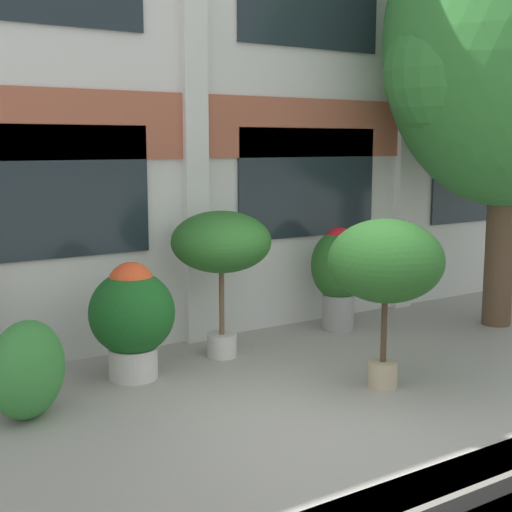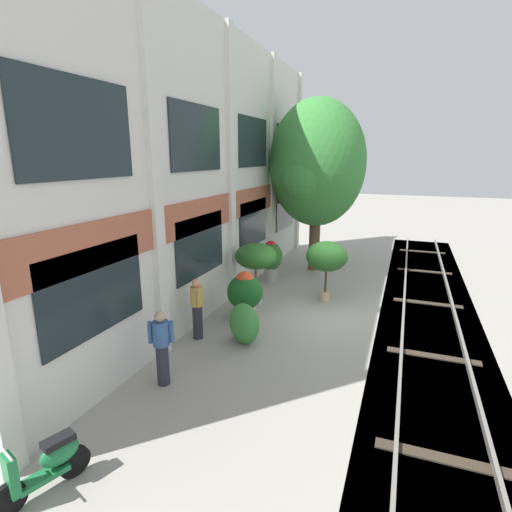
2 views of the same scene
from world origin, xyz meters
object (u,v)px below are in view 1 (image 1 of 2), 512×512
object	(u,v)px
potted_plant_terracotta_small	(221,245)
topiary_hedge	(27,369)
potted_plant_stone_basin	(339,269)
potted_plant_fluted_column	(132,314)
potted_plant_low_pan	(386,263)
broadleaf_tree	(511,48)

from	to	relation	value
potted_plant_terracotta_small	topiary_hedge	size ratio (longest dim) A/B	1.90
potted_plant_stone_basin	potted_plant_fluted_column	bearing A→B (deg)	-173.19
potted_plant_low_pan	topiary_hedge	world-z (taller)	potted_plant_low_pan
potted_plant_stone_basin	topiary_hedge	xyz separation A→B (m)	(-5.04, -1.00, -0.43)
potted_plant_terracotta_small	potted_plant_fluted_column	xyz separation A→B (m)	(-1.37, -0.19, -0.71)
potted_plant_stone_basin	potted_plant_terracotta_small	bearing A→B (deg)	-173.74
potted_plant_fluted_column	potted_plant_low_pan	distance (m)	3.11
potted_plant_terracotta_small	topiary_hedge	bearing A→B (deg)	-165.01
potted_plant_terracotta_small	topiary_hedge	distance (m)	3.08
potted_plant_low_pan	topiary_hedge	bearing A→B (deg)	160.41
potted_plant_fluted_column	potted_plant_stone_basin	bearing A→B (deg)	6.81
potted_plant_terracotta_small	potted_plant_low_pan	bearing A→B (deg)	-65.02
potted_plant_low_pan	potted_plant_fluted_column	bearing A→B (deg)	140.87
topiary_hedge	potted_plant_low_pan	bearing A→B (deg)	-19.59
potted_plant_fluted_column	potted_plant_low_pan	size ratio (longest dim) A/B	0.72
potted_plant_fluted_column	broadleaf_tree	bearing A→B (deg)	-6.79
broadleaf_tree	potted_plant_terracotta_small	bearing A→B (deg)	168.92
potted_plant_terracotta_small	potted_plant_fluted_column	world-z (taller)	potted_plant_terracotta_small
broadleaf_tree	topiary_hedge	distance (m)	8.27
potted_plant_fluted_column	potted_plant_terracotta_small	bearing A→B (deg)	7.72
potted_plant_terracotta_small	potted_plant_low_pan	xyz separation A→B (m)	(0.98, -2.10, -0.03)
potted_plant_fluted_column	potted_plant_stone_basin	size ratio (longest dim) A/B	0.91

